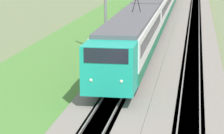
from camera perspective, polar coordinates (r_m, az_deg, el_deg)
ballast_main at (r=58.28m, az=4.47°, el=4.09°), size 240.00×4.40×0.30m
ballast_adjacent at (r=58.10m, az=8.82°, el=3.96°), size 240.00×4.40×0.30m
track_main at (r=58.28m, az=4.47°, el=4.10°), size 240.00×1.57×0.45m
track_adjacent at (r=58.10m, az=8.82°, el=3.97°), size 240.00×1.57×0.45m
grass_verge at (r=59.03m, az=-1.14°, el=4.15°), size 240.00×8.90×0.12m
passenger_train at (r=69.04m, az=5.26°, el=7.24°), size 83.20×2.99×5.03m
catenary_mast_mid at (r=43.58m, az=-0.64°, el=6.85°), size 0.22×2.56×8.42m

